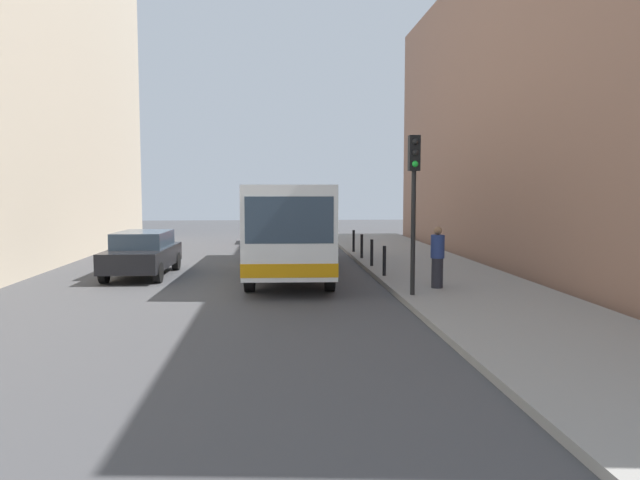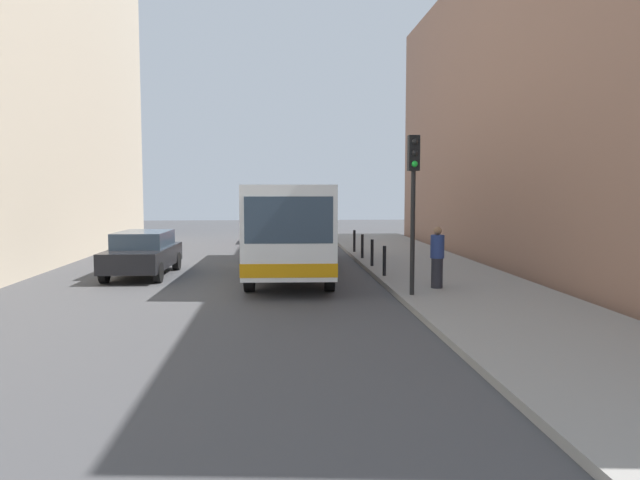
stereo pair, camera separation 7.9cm
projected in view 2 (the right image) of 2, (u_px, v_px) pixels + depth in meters
ground_plane at (275, 291)px, 17.09m from camera, size 80.00×80.00×0.00m
sidewalk at (461, 286)px, 17.47m from camera, size 4.40×40.00×0.15m
building_right at (598, 100)px, 21.38m from camera, size 7.00×32.00×12.14m
bus at (290, 223)px, 20.85m from camera, size 2.84×11.09×3.00m
car_beside_bus at (143, 253)px, 19.96m from camera, size 1.95×4.44×1.48m
car_behind_bus at (273, 228)px, 32.54m from camera, size 1.89×4.42×1.48m
traffic_light at (413, 184)px, 15.34m from camera, size 0.28×0.33×4.10m
bollard_near at (384, 261)px, 19.00m from camera, size 0.11×0.11×0.95m
bollard_mid at (372, 253)px, 21.45m from camera, size 0.11×0.11×0.95m
bollard_far at (362, 246)px, 23.91m from camera, size 0.11×0.11×0.95m
bollard_farthest at (354, 241)px, 26.36m from camera, size 0.11×0.11×0.95m
pedestrian_near_signal at (437, 257)px, 16.60m from camera, size 0.38×0.38×1.70m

